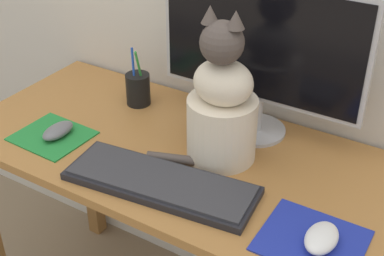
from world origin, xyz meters
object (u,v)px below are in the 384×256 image
computer_mouse_left (58,131)px  pen_cup (138,89)px  keyboard (161,182)px  monitor (260,52)px  computer_mouse_right (322,238)px  cat (222,106)px

computer_mouse_left → pen_cup: size_ratio=0.58×
pen_cup → keyboard: bearing=-46.6°
monitor → computer_mouse_right: monitor is taller
computer_mouse_right → cat: (-0.33, 0.18, 0.13)m
pen_cup → computer_mouse_left: bearing=-106.0°
computer_mouse_left → cat: 0.46m
computer_mouse_left → cat: (0.42, 0.15, 0.13)m
computer_mouse_right → computer_mouse_left: bearing=177.9°
cat → computer_mouse_left: bearing=-160.5°
monitor → computer_mouse_left: monitor is taller
cat → pen_cup: cat is taller
computer_mouse_left → computer_mouse_right: (0.75, -0.03, 0.00)m
computer_mouse_left → pen_cup: (0.08, 0.27, 0.03)m
computer_mouse_right → pen_cup: 0.74m
monitor → computer_mouse_left: (-0.44, -0.30, -0.22)m
computer_mouse_left → computer_mouse_right: computer_mouse_right is taller
keyboard → computer_mouse_right: size_ratio=4.67×
monitor → computer_mouse_left: bearing=-145.7°
monitor → computer_mouse_left: 0.58m
keyboard → computer_mouse_left: computer_mouse_left is taller
computer_mouse_left → computer_mouse_right: size_ratio=1.00×
cat → pen_cup: bearing=161.4°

